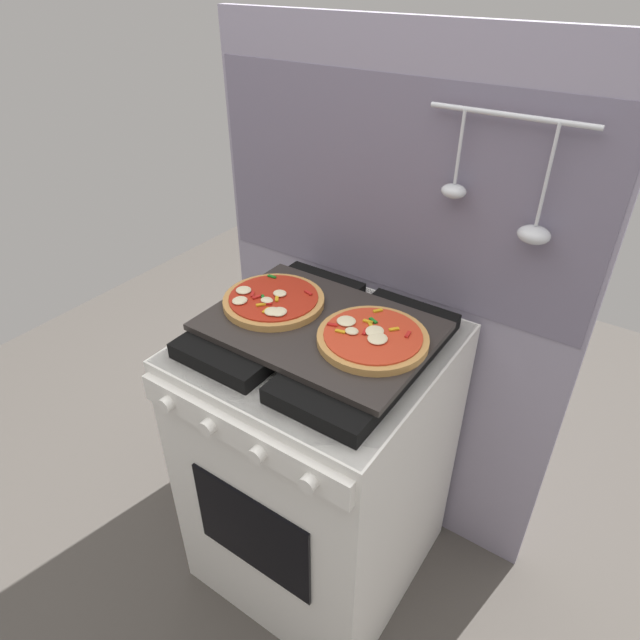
{
  "coord_description": "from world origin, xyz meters",
  "views": [
    {
      "loc": [
        0.62,
        -0.91,
        1.66
      ],
      "look_at": [
        0.0,
        0.0,
        0.93
      ],
      "focal_mm": 30.96,
      "sensor_mm": 36.0,
      "label": 1
    }
  ],
  "objects_px": {
    "stove": "(320,458)",
    "baking_tray": "(320,326)",
    "pizza_left": "(273,300)",
    "pizza_right": "(372,338)"
  },
  "relations": [
    {
      "from": "stove",
      "to": "pizza_right",
      "type": "bearing_deg",
      "value": 2.95
    },
    {
      "from": "stove",
      "to": "pizza_right",
      "type": "xyz_separation_m",
      "value": [
        0.14,
        0.01,
        0.48
      ]
    },
    {
      "from": "stove",
      "to": "pizza_left",
      "type": "xyz_separation_m",
      "value": [
        -0.15,
        0.01,
        0.48
      ]
    },
    {
      "from": "stove",
      "to": "baking_tray",
      "type": "xyz_separation_m",
      "value": [
        0.0,
        0.0,
        0.46
      ]
    },
    {
      "from": "pizza_left",
      "to": "pizza_right",
      "type": "bearing_deg",
      "value": 0.2
    },
    {
      "from": "baking_tray",
      "to": "stove",
      "type": "bearing_deg",
      "value": -90.0
    },
    {
      "from": "baking_tray",
      "to": "pizza_right",
      "type": "relative_size",
      "value": 2.1
    },
    {
      "from": "stove",
      "to": "baking_tray",
      "type": "relative_size",
      "value": 1.67
    },
    {
      "from": "stove",
      "to": "baking_tray",
      "type": "bearing_deg",
      "value": 90.0
    },
    {
      "from": "baking_tray",
      "to": "pizza_left",
      "type": "distance_m",
      "value": 0.15
    }
  ]
}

